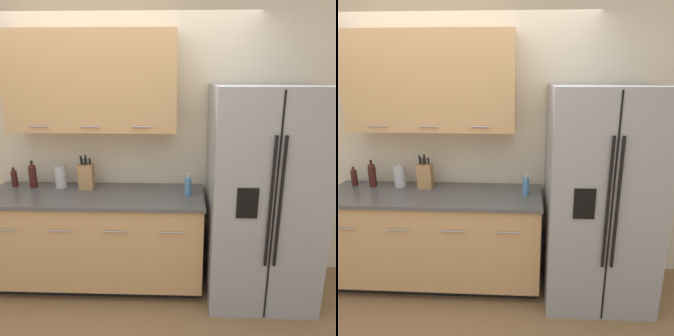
{
  "view_description": "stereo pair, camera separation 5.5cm",
  "coord_description": "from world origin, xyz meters",
  "views": [
    {
      "loc": [
        0.54,
        -2.05,
        1.98
      ],
      "look_at": [
        0.45,
        0.72,
        1.17
      ],
      "focal_mm": 35.0,
      "sensor_mm": 36.0,
      "label": 1
    },
    {
      "loc": [
        0.6,
        -2.05,
        1.98
      ],
      "look_at": [
        0.45,
        0.72,
        1.17
      ],
      "focal_mm": 35.0,
      "sensor_mm": 36.0,
      "label": 2
    }
  ],
  "objects": [
    {
      "name": "wall_back",
      "position": [
        -0.05,
        1.02,
        1.44
      ],
      "size": [
        10.0,
        0.39,
        2.6
      ],
      "color": "beige",
      "rests_on": "ground_plane"
    },
    {
      "name": "counter_unit",
      "position": [
        -0.22,
        0.72,
        0.47
      ],
      "size": [
        1.98,
        0.64,
        0.92
      ],
      "color": "black",
      "rests_on": "ground_plane"
    },
    {
      "name": "refrigerator",
      "position": [
        1.26,
        0.64,
        0.94
      ],
      "size": [
        0.91,
        0.81,
        1.89
      ],
      "color": "gray",
      "rests_on": "ground_plane"
    },
    {
      "name": "knife_block",
      "position": [
        -0.33,
        0.86,
        1.05
      ],
      "size": [
        0.13,
        0.1,
        0.33
      ],
      "color": "#A87A4C",
      "rests_on": "counter_unit"
    },
    {
      "name": "wine_bottle",
      "position": [
        -0.85,
        0.88,
        1.04
      ],
      "size": [
        0.07,
        0.07,
        0.26
      ],
      "color": "#3D1914",
      "rests_on": "counter_unit"
    },
    {
      "name": "soap_dispenser",
      "position": [
        0.62,
        0.72,
        1.01
      ],
      "size": [
        0.06,
        0.06,
        0.2
      ],
      "color": "#4C7FB2",
      "rests_on": "counter_unit"
    },
    {
      "name": "oil_bottle",
      "position": [
        -1.04,
        0.89,
        1.01
      ],
      "size": [
        0.06,
        0.06,
        0.19
      ],
      "color": "#3D1914",
      "rests_on": "counter_unit"
    },
    {
      "name": "steel_canister",
      "position": [
        -0.59,
        0.89,
        1.03
      ],
      "size": [
        0.11,
        0.11,
        0.23
      ],
      "color": "#B7B7BA",
      "rests_on": "counter_unit"
    }
  ]
}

